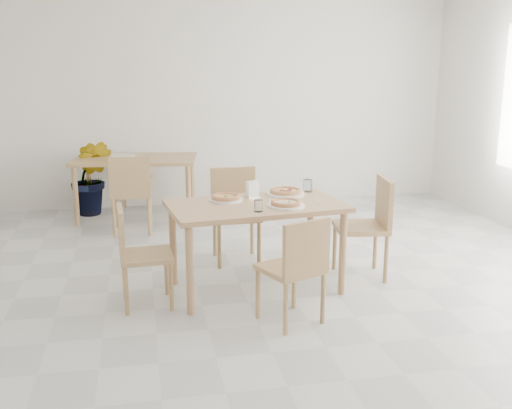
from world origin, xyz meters
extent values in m
plane|color=beige|center=(0.00, 0.00, 0.00)|extent=(7.00, 7.00, 0.00)
plane|color=silver|center=(0.00, 3.50, 1.40)|extent=(6.00, 0.00, 6.00)
cube|color=tan|center=(-0.26, 0.27, 0.73)|extent=(1.52, 0.99, 0.04)
cylinder|color=tan|center=(-0.85, -0.14, 0.35)|extent=(0.06, 0.06, 0.71)
cylinder|color=tan|center=(0.42, 0.03, 0.35)|extent=(0.06, 0.06, 0.71)
cylinder|color=tan|center=(-0.94, 0.52, 0.35)|extent=(0.06, 0.06, 0.71)
cylinder|color=tan|center=(0.34, 0.69, 0.35)|extent=(0.06, 0.06, 0.71)
cube|color=tan|center=(-0.13, -0.40, 0.41)|extent=(0.53, 0.53, 0.04)
cube|color=tan|center=(-0.06, -0.57, 0.62)|extent=(0.39, 0.19, 0.38)
cylinder|color=tan|center=(-0.04, -0.18, 0.20)|extent=(0.03, 0.03, 0.39)
cylinder|color=tan|center=(-0.36, -0.31, 0.20)|extent=(0.03, 0.03, 0.39)
cylinder|color=tan|center=(0.10, -0.49, 0.20)|extent=(0.03, 0.03, 0.39)
cylinder|color=tan|center=(-0.22, -0.63, 0.20)|extent=(0.03, 0.03, 0.39)
cube|color=tan|center=(-0.30, 1.03, 0.45)|extent=(0.45, 0.45, 0.04)
cube|color=tan|center=(-0.30, 1.23, 0.68)|extent=(0.44, 0.05, 0.42)
cylinder|color=tan|center=(-0.49, 0.85, 0.21)|extent=(0.04, 0.04, 0.43)
cylinder|color=tan|center=(-0.12, 0.84, 0.21)|extent=(0.04, 0.04, 0.43)
cylinder|color=tan|center=(-0.49, 1.22, 0.21)|extent=(0.04, 0.04, 0.43)
cylinder|color=tan|center=(-0.11, 1.22, 0.21)|extent=(0.04, 0.04, 0.43)
cube|color=tan|center=(-1.17, 0.11, 0.41)|extent=(0.42, 0.42, 0.04)
cube|color=tan|center=(-1.35, 0.10, 0.62)|extent=(0.06, 0.40, 0.38)
cylinder|color=tan|center=(-0.99, -0.05, 0.19)|extent=(0.03, 0.03, 0.39)
cylinder|color=tan|center=(-1.01, 0.29, 0.19)|extent=(0.03, 0.03, 0.39)
cylinder|color=tan|center=(-1.33, -0.07, 0.19)|extent=(0.03, 0.03, 0.39)
cylinder|color=tan|center=(-1.35, 0.27, 0.19)|extent=(0.03, 0.03, 0.39)
cube|color=tan|center=(0.72, 0.41, 0.46)|extent=(0.50, 0.50, 0.04)
cube|color=tan|center=(0.92, 0.38, 0.69)|extent=(0.10, 0.45, 0.42)
cylinder|color=tan|center=(0.56, 0.62, 0.22)|extent=(0.04, 0.04, 0.43)
cylinder|color=tan|center=(0.50, 0.24, 0.22)|extent=(0.04, 0.04, 0.43)
cylinder|color=tan|center=(0.94, 0.57, 0.22)|extent=(0.04, 0.04, 0.43)
cylinder|color=tan|center=(0.88, 0.19, 0.22)|extent=(0.04, 0.04, 0.43)
cylinder|color=white|center=(-0.49, 0.43, 0.76)|extent=(0.29, 0.29, 0.02)
cylinder|color=white|center=(-0.04, 0.13, 0.76)|extent=(0.31, 0.31, 0.02)
cylinder|color=white|center=(0.06, 0.56, 0.76)|extent=(0.34, 0.34, 0.02)
cylinder|color=tan|center=(-0.49, 0.43, 0.77)|extent=(0.27, 0.27, 0.01)
torus|color=tan|center=(-0.49, 0.43, 0.78)|extent=(0.27, 0.27, 0.03)
cylinder|color=orange|center=(-0.49, 0.43, 0.78)|extent=(0.20, 0.20, 0.01)
ellipsoid|color=#155112|center=(-0.49, 0.43, 0.79)|extent=(0.05, 0.04, 0.01)
cylinder|color=tan|center=(-0.04, 0.13, 0.77)|extent=(0.28, 0.28, 0.01)
torus|color=tan|center=(-0.04, 0.13, 0.78)|extent=(0.28, 0.28, 0.03)
cylinder|color=beige|center=(-0.04, 0.13, 0.78)|extent=(0.21, 0.21, 0.01)
cylinder|color=tan|center=(0.06, 0.56, 0.77)|extent=(0.34, 0.34, 0.01)
torus|color=tan|center=(0.06, 0.56, 0.78)|extent=(0.34, 0.34, 0.03)
cylinder|color=orange|center=(0.06, 0.56, 0.78)|extent=(0.26, 0.26, 0.01)
cylinder|color=white|center=(0.29, 0.64, 0.81)|extent=(0.08, 0.08, 0.11)
cylinder|color=white|center=(-0.29, 0.02, 0.80)|extent=(0.07, 0.07, 0.09)
cube|color=silver|center=(-0.24, 0.51, 0.76)|extent=(0.14, 0.12, 0.01)
cube|color=white|center=(-0.24, 0.51, 0.83)|extent=(0.13, 0.10, 0.13)
cube|color=silver|center=(-0.12, 0.37, 0.75)|extent=(0.06, 0.18, 0.01)
cube|color=silver|center=(0.26, 0.21, 0.75)|extent=(0.02, 0.18, 0.01)
cube|color=tan|center=(-1.24, 2.90, 0.73)|extent=(1.56, 1.04, 0.04)
cylinder|color=tan|center=(-1.94, 2.65, 0.35)|extent=(0.06, 0.06, 0.71)
cylinder|color=tan|center=(-0.64, 2.46, 0.35)|extent=(0.06, 0.06, 0.71)
cylinder|color=tan|center=(-1.84, 3.34, 0.35)|extent=(0.06, 0.06, 0.71)
cylinder|color=tan|center=(-0.54, 3.15, 0.35)|extent=(0.06, 0.06, 0.71)
cube|color=tan|center=(-1.29, 2.26, 0.45)|extent=(0.47, 0.47, 0.04)
cube|color=tan|center=(-1.30, 2.06, 0.69)|extent=(0.45, 0.07, 0.42)
cylinder|color=tan|center=(-1.09, 2.44, 0.22)|extent=(0.04, 0.04, 0.43)
cylinder|color=tan|center=(-1.47, 2.46, 0.22)|extent=(0.04, 0.04, 0.43)
cylinder|color=tan|center=(-1.11, 2.06, 0.22)|extent=(0.04, 0.04, 0.43)
cylinder|color=tan|center=(-1.49, 2.08, 0.22)|extent=(0.04, 0.04, 0.43)
cube|color=tan|center=(-1.19, 3.57, 0.39)|extent=(0.46, 0.46, 0.04)
cube|color=tan|center=(-1.15, 3.74, 0.59)|extent=(0.38, 0.13, 0.36)
cylinder|color=tan|center=(-1.39, 3.46, 0.19)|extent=(0.03, 0.03, 0.37)
cylinder|color=tan|center=(-1.08, 3.37, 0.19)|extent=(0.03, 0.03, 0.37)
cylinder|color=tan|center=(-1.31, 3.77, 0.19)|extent=(0.03, 0.03, 0.37)
cylinder|color=tan|center=(-1.00, 3.69, 0.19)|extent=(0.03, 0.03, 0.37)
cylinder|color=white|center=(-1.39, 3.04, 0.76)|extent=(0.29, 0.29, 0.02)
imported|color=#346E21|center=(-1.78, 3.15, 0.47)|extent=(0.60, 0.52, 0.94)
camera|label=1|loc=(-1.18, -4.45, 1.91)|focal=42.00mm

